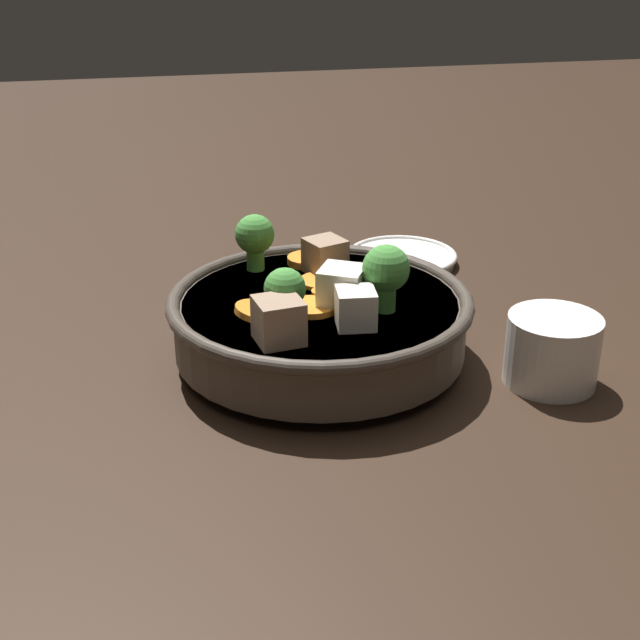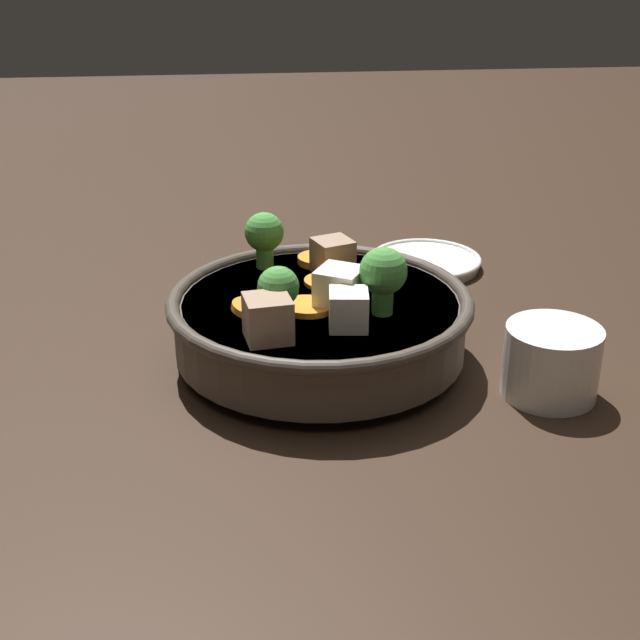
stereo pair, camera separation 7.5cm
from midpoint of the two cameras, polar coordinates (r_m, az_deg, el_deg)
name	(u,v)px [view 1 (the left image)]	position (r m, az deg, el deg)	size (l,w,h in m)	color
ground_plane	(320,359)	(0.77, -2.80, -2.59)	(3.00, 3.00, 0.00)	black
stirfry_bowl	(320,317)	(0.75, -2.88, 0.14)	(0.26, 0.26, 0.11)	#51473D
side_saucer	(402,258)	(0.98, 3.08, 3.97)	(0.12, 0.12, 0.01)	white
tea_cup	(552,349)	(0.73, 11.84, -1.93)	(0.08, 0.08, 0.06)	white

